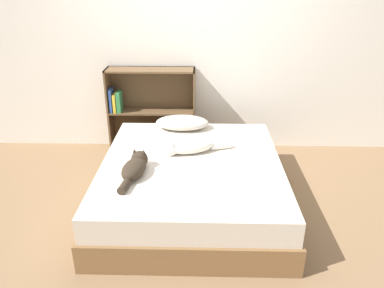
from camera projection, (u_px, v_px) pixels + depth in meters
ground_plane at (192, 203)px, 3.45m from camera, size 8.00×8.00×0.00m
wall_back at (195, 41)px, 4.11m from camera, size 8.00×0.06×2.50m
bed at (192, 183)px, 3.36m from camera, size 1.60×1.81×0.44m
pillow at (182, 123)px, 3.89m from camera, size 0.55×0.30×0.14m
cat_light at (189, 147)px, 3.38m from camera, size 0.61×0.29×0.15m
cat_dark at (135, 167)px, 3.03m from camera, size 0.23×0.52×0.16m
bookshelf at (150, 109)px, 4.32m from camera, size 0.99×0.26×0.98m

